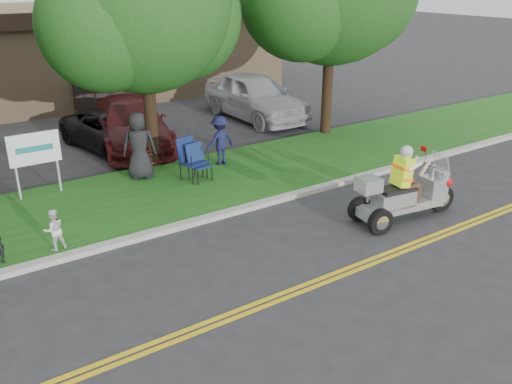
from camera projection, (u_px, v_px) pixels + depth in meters
ground at (286, 277)px, 10.38m from camera, size 120.00×120.00×0.00m
centerline_near at (306, 290)px, 9.93m from camera, size 60.00×0.10×0.01m
centerline_far at (300, 286)px, 10.05m from camera, size 60.00×0.10×0.01m
curb at (208, 218)px, 12.69m from camera, size 60.00×0.25×0.12m
grass_verge at (168, 190)px, 14.34m from camera, size 60.00×4.00×0.10m
commercial_building at (76, 50)px, 25.21m from camera, size 18.00×8.20×4.00m
tree_mid at (144, 11)px, 14.53m from camera, size 5.88×4.80×7.05m
business_sign at (35, 152)px, 13.46m from camera, size 1.25×0.06×1.75m
trike_scooter at (403, 195)px, 12.51m from camera, size 2.80×1.07×1.83m
lawn_chair_a at (197, 160)px, 14.70m from camera, size 0.60×0.61×1.02m
lawn_chair_b at (190, 156)px, 14.74m from camera, size 0.76×0.77×1.16m
spectator_chair_a at (220, 140)px, 15.86m from camera, size 0.98×0.62×1.45m
spectator_chair_b at (139, 145)px, 14.72m from camera, size 1.08×0.92×1.86m
child_right at (54, 230)px, 11.02m from camera, size 0.45×0.36×0.89m
parked_car_mid at (116, 131)px, 17.57m from camera, size 2.80×4.79×1.25m
parked_car_right at (131, 123)px, 17.87m from camera, size 3.30×5.68×1.55m
parked_car_far_right at (255, 96)px, 21.15m from camera, size 2.12×5.26×1.79m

